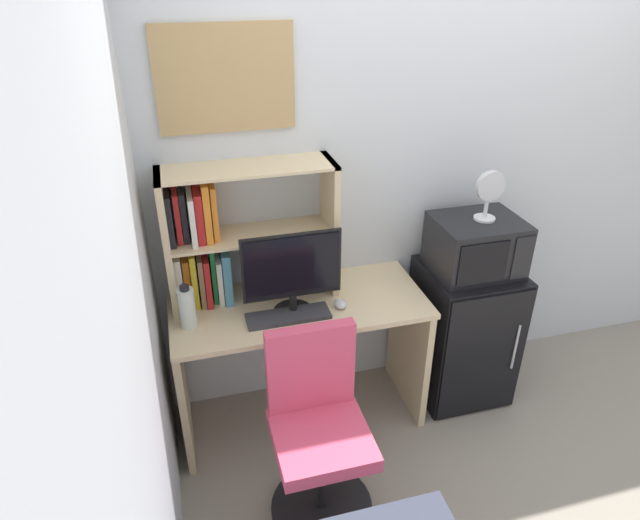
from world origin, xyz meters
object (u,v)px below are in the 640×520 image
keyboard (288,316)px  water_bottle (187,307)px  hutch_bookshelf (222,238)px  desk_chair (318,438)px  computer_mouse (340,304)px  mini_fridge (463,332)px  desk_fan (489,192)px  monitor (292,271)px  microwave (476,246)px  wall_corkboard (225,79)px

keyboard → water_bottle: water_bottle is taller
hutch_bookshelf → desk_chair: 1.04m
computer_mouse → water_bottle: size_ratio=0.38×
hutch_bookshelf → water_bottle: hutch_bookshelf is taller
mini_fridge → desk_fan: 0.86m
monitor → computer_mouse: bearing=-3.7°
microwave → desk_chair: microwave is taller
wall_corkboard → monitor: bearing=-58.8°
mini_fridge → microwave: microwave is taller
desk_fan → desk_chair: (-1.04, -0.56, -0.85)m
keyboard → microwave: bearing=6.1°
keyboard → wall_corkboard: size_ratio=0.66×
computer_mouse → microwave: 0.80m
monitor → wall_corkboard: wall_corkboard is taller
mini_fridge → desk_fan: size_ratio=3.09×
mini_fridge → monitor: bearing=-176.0°
water_bottle → wall_corkboard: bearing=46.8°
keyboard → microwave: 1.06m
mini_fridge → desk_fan: desk_fan is taller
desk_fan → desk_chair: bearing=-151.9°
microwave → computer_mouse: bearing=-173.5°
hutch_bookshelf → computer_mouse: (0.53, -0.25, -0.32)m
wall_corkboard → computer_mouse: bearing=-38.7°
computer_mouse → desk_fan: bearing=5.9°
water_bottle → desk_fan: size_ratio=0.83×
hutch_bookshelf → desk_fan: hutch_bookshelf is taller
microwave → desk_fan: (0.03, -0.01, 0.30)m
water_bottle → desk_chair: (0.49, -0.51, -0.46)m
mini_fridge → wall_corkboard: bearing=167.5°
keyboard → desk_chair: (0.03, -0.45, -0.37)m
mini_fridge → desk_chair: bearing=-151.2°
monitor → desk_fan: (1.03, 0.07, 0.26)m
monitor → water_bottle: bearing=177.2°
mini_fridge → wall_corkboard: size_ratio=1.32×
water_bottle → wall_corkboard: (0.29, 0.31, 0.96)m
desk_chair → monitor: bearing=89.4°
water_bottle → desk_fan: desk_fan is taller
desk_chair → wall_corkboard: wall_corkboard is taller
hutch_bookshelf → mini_fridge: size_ratio=1.02×
keyboard → mini_fridge: size_ratio=0.50×
microwave → desk_fan: bearing=-11.4°
mini_fridge → desk_chair: size_ratio=0.88×
wall_corkboard → microwave: bearing=-12.3°
monitor → desk_fan: desk_fan is taller
hutch_bookshelf → water_bottle: (-0.21, -0.21, -0.23)m
monitor → mini_fridge: (1.01, 0.07, -0.59)m
keyboard → desk_fan: size_ratio=1.53×
desk_fan → hutch_bookshelf: bearing=173.0°
mini_fridge → desk_chair: (-1.01, -0.56, 0.01)m
monitor → keyboard: size_ratio=1.18×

